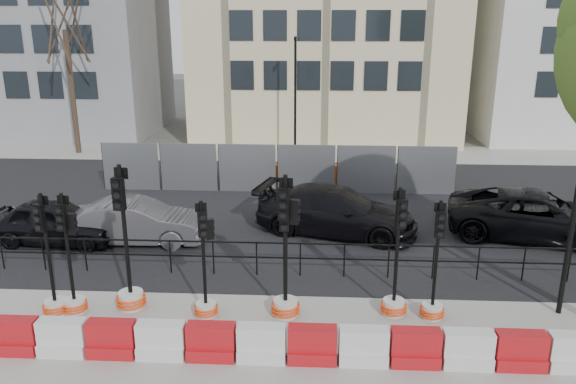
# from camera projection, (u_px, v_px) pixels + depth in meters

# --- Properties ---
(ground) EXTENTS (120.00, 120.00, 0.00)m
(ground) POSITION_uv_depth(u_px,v_px,m) (252.00, 296.00, 14.41)
(ground) COLOR #51514C
(ground) RESTS_ON ground
(sidewalk_near) EXTENTS (40.00, 6.00, 0.02)m
(sidewalk_near) POSITION_uv_depth(u_px,v_px,m) (236.00, 364.00, 11.54)
(sidewalk_near) COLOR gray
(sidewalk_near) RESTS_ON ground
(road) EXTENTS (40.00, 14.00, 0.03)m
(road) POSITION_uv_depth(u_px,v_px,m) (273.00, 208.00, 21.08)
(road) COLOR black
(road) RESTS_ON ground
(sidewalk_far) EXTENTS (40.00, 4.00, 0.02)m
(sidewalk_far) POSITION_uv_depth(u_px,v_px,m) (286.00, 153.00, 29.67)
(sidewalk_far) COLOR gray
(sidewalk_far) RESTS_ON ground
(building_grey) EXTENTS (11.00, 9.06, 14.00)m
(building_grey) POSITION_uv_depth(u_px,v_px,m) (61.00, 15.00, 34.01)
(building_grey) COLOR gray
(building_grey) RESTS_ON ground
(kerb_railing) EXTENTS (18.00, 0.04, 1.00)m
(kerb_railing) POSITION_uv_depth(u_px,v_px,m) (257.00, 253.00, 15.35)
(kerb_railing) COLOR black
(kerb_railing) RESTS_ON ground
(heras_fencing) EXTENTS (14.33, 1.72, 2.00)m
(heras_fencing) POSITION_uv_depth(u_px,v_px,m) (292.00, 172.00, 23.60)
(heras_fencing) COLOR gray
(heras_fencing) RESTS_ON ground
(lamp_post_far) EXTENTS (0.12, 0.56, 6.00)m
(lamp_post_far) POSITION_uv_depth(u_px,v_px,m) (295.00, 95.00, 27.72)
(lamp_post_far) COLOR black
(lamp_post_far) RESTS_ON ground
(tree_bare_far) EXTENTS (2.00, 2.00, 9.00)m
(tree_bare_far) POSITION_uv_depth(u_px,v_px,m) (64.00, 22.00, 27.78)
(tree_bare_far) COLOR #473828
(tree_bare_far) RESTS_ON ground
(barrier_row) EXTENTS (14.65, 0.50, 0.80)m
(barrier_row) POSITION_uv_depth(u_px,v_px,m) (236.00, 344.00, 11.63)
(barrier_row) COLOR #B80E24
(barrier_row) RESTS_ON ground
(traffic_signal_a) EXTENTS (0.60, 0.60, 3.06)m
(traffic_signal_a) POSITION_uv_depth(u_px,v_px,m) (53.00, 291.00, 13.32)
(traffic_signal_a) COLOR silver
(traffic_signal_a) RESTS_ON ground
(traffic_signal_b) EXTENTS (0.60, 0.60, 3.03)m
(traffic_signal_b) POSITION_uv_depth(u_px,v_px,m) (73.00, 286.00, 13.37)
(traffic_signal_b) COLOR silver
(traffic_signal_b) RESTS_ON ground
(traffic_signal_c) EXTENTS (0.72, 0.72, 3.65)m
(traffic_signal_c) POSITION_uv_depth(u_px,v_px,m) (129.00, 281.00, 13.56)
(traffic_signal_c) COLOR silver
(traffic_signal_c) RESTS_ON ground
(traffic_signal_d) EXTENTS (0.57, 0.57, 2.91)m
(traffic_signal_d) POSITION_uv_depth(u_px,v_px,m) (206.00, 290.00, 13.22)
(traffic_signal_d) COLOR silver
(traffic_signal_d) RESTS_ON ground
(traffic_signal_e) EXTENTS (0.61, 0.61, 3.07)m
(traffic_signal_e) POSITION_uv_depth(u_px,v_px,m) (285.00, 291.00, 13.30)
(traffic_signal_e) COLOR silver
(traffic_signal_e) RESTS_ON ground
(traffic_signal_f) EXTENTS (0.69, 0.69, 3.51)m
(traffic_signal_f) POSITION_uv_depth(u_px,v_px,m) (286.00, 284.00, 13.18)
(traffic_signal_f) COLOR silver
(traffic_signal_f) RESTS_ON ground
(traffic_signal_g) EXTENTS (0.63, 0.63, 3.19)m
(traffic_signal_g) POSITION_uv_depth(u_px,v_px,m) (395.00, 290.00, 13.29)
(traffic_signal_g) COLOR silver
(traffic_signal_g) RESTS_ON ground
(traffic_signal_h) EXTENTS (0.58, 0.58, 2.94)m
(traffic_signal_h) POSITION_uv_depth(u_px,v_px,m) (433.00, 295.00, 13.16)
(traffic_signal_h) COLOR silver
(traffic_signal_h) RESTS_ON ground
(car_a) EXTENTS (2.26, 4.36, 1.40)m
(car_a) POSITION_uv_depth(u_px,v_px,m) (55.00, 222.00, 17.63)
(car_a) COLOR black
(car_a) RESTS_ON ground
(car_b) EXTENTS (1.82, 4.38, 1.41)m
(car_b) POSITION_uv_depth(u_px,v_px,m) (137.00, 222.00, 17.63)
(car_b) COLOR #494A4E
(car_b) RESTS_ON ground
(car_c) EXTENTS (4.90, 6.42, 1.54)m
(car_c) POSITION_uv_depth(u_px,v_px,m) (336.00, 211.00, 18.41)
(car_c) COLOR black
(car_c) RESTS_ON ground
(car_d) EXTENTS (5.23, 6.78, 1.54)m
(car_d) POSITION_uv_depth(u_px,v_px,m) (537.00, 215.00, 17.99)
(car_d) COLOR black
(car_d) RESTS_ON ground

